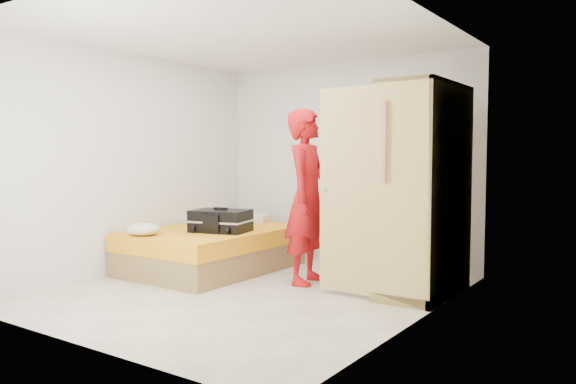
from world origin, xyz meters
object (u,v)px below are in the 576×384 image
Objects in this scene: wardrobe at (418,195)px; suitcase at (221,221)px; bed at (213,249)px; person at (308,197)px; round_cushion at (144,229)px.

suitcase is at bearing -170.40° from wardrobe.
suitcase reaches higher than bed.
wardrobe reaches higher than person.
bed is 1.50m from person.
person is 2.51× the size of suitcase.
bed is 1.07× the size of person.
wardrobe is 3.01m from round_cushion.
wardrobe is 1.19m from person.
bed is 0.46m from suitcase.
wardrobe reaches higher than round_cushion.
wardrobe is at bearing -4.36° from suitcase.
person reaches higher than suitcase.
person is at bearing 3.19° from bed.
wardrobe reaches higher than suitcase.
bed is at bearing -173.79° from wardrobe.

